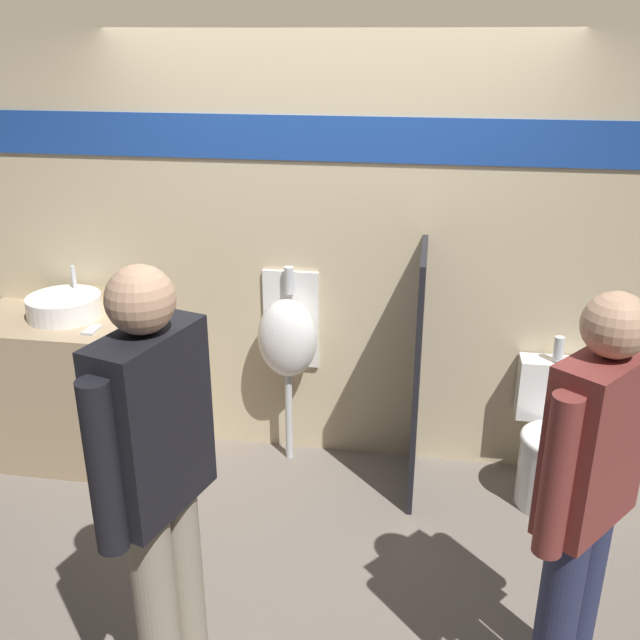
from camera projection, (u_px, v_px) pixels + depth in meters
name	position (u px, v px, depth m)	size (l,w,h in m)	color
ground_plane	(315.00, 502.00, 4.04)	(16.00, 16.00, 0.00)	#70665B
display_wall	(332.00, 242.00, 4.08)	(4.33, 0.07, 2.70)	beige
sink_counter	(63.00, 388.00, 4.35)	(1.01, 0.60, 0.91)	tan
sink_basin	(64.00, 306.00, 4.21)	(0.43, 0.43, 0.27)	white
cell_phone	(92.00, 330.00, 4.03)	(0.07, 0.14, 0.01)	#B7B7BC
divider_near_counter	(417.00, 375.00, 3.94)	(0.03, 0.60, 1.44)	black
urinal_near_counter	(288.00, 338.00, 4.18)	(0.35, 0.25, 1.22)	silver
toilet	(552.00, 446.00, 3.98)	(0.39, 0.54, 0.92)	white
person_in_vest	(158.00, 476.00, 2.58)	(0.32, 0.60, 1.78)	gray
person_with_lanyard	(587.00, 493.00, 2.56)	(0.42, 0.49, 1.71)	#282D4C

